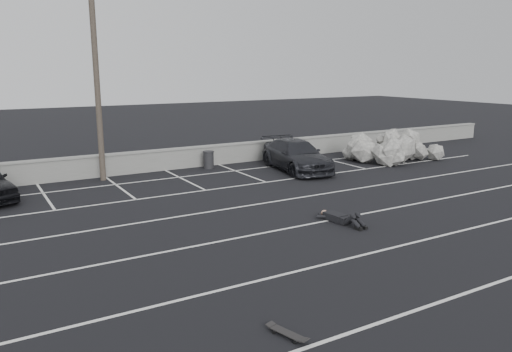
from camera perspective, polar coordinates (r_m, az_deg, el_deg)
ground at (r=13.27m, az=6.91°, el=-10.24°), size 120.00×120.00×0.00m
seawall at (r=25.27m, az=-12.62°, el=1.67°), size 50.00×0.45×1.06m
stall_lines at (r=16.73m, az=-2.52°, el=-5.34°), size 36.00×20.05×0.01m
car_right at (r=25.18m, az=4.62°, el=2.37°), size 2.88×5.46×1.51m
utility_pole at (r=23.50m, az=-17.79°, el=11.19°), size 1.28×0.26×9.59m
trash_bin at (r=25.71m, az=-5.44°, el=1.88°), size 0.69×0.69×0.89m
riprap_pile at (r=28.47m, az=14.82°, el=2.81°), size 5.34×3.91×1.47m
person at (r=17.08m, az=9.03°, el=-4.26°), size 1.44×2.67×0.50m
skateboard at (r=10.04m, az=3.56°, el=-17.51°), size 0.41×0.81×0.09m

